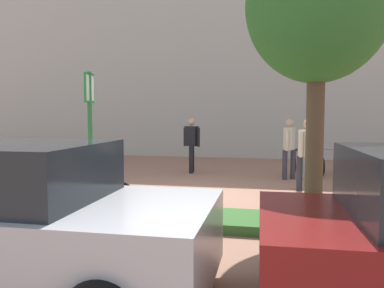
# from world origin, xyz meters

# --- Properties ---
(ground_plane) EXTENTS (60.00, 60.00, 0.00)m
(ground_plane) POSITION_xyz_m (0.00, 0.00, 0.00)
(ground_plane) COLOR #936651
(building_facade) EXTENTS (28.00, 1.20, 10.00)m
(building_facade) POSITION_xyz_m (0.00, 8.74, 5.00)
(building_facade) COLOR #B2ADA3
(building_facade) RESTS_ON ground
(planter_strip) EXTENTS (7.00, 1.10, 0.16)m
(planter_strip) POSITION_xyz_m (0.26, -1.99, 0.08)
(planter_strip) COLOR #336028
(planter_strip) RESTS_ON ground
(tree_sidewalk) EXTENTS (2.23, 2.23, 4.77)m
(tree_sidewalk) POSITION_xyz_m (2.58, -1.87, 3.51)
(tree_sidewalk) COLOR brown
(tree_sidewalk) RESTS_ON ground
(parking_sign_post) EXTENTS (0.08, 0.36, 2.57)m
(parking_sign_post) POSITION_xyz_m (-1.20, -1.99, 1.67)
(parking_sign_post) COLOR #2D7238
(parking_sign_post) RESTS_ON ground
(bike_at_sign) EXTENTS (1.68, 0.42, 0.86)m
(bike_at_sign) POSITION_xyz_m (-1.20, -1.88, 0.35)
(bike_at_sign) COLOR black
(bike_at_sign) RESTS_ON ground
(bike_rack_cluster) EXTENTS (2.66, 1.60, 0.83)m
(bike_rack_cluster) POSITION_xyz_m (3.65, 4.03, 0.35)
(bike_rack_cluster) COLOR #99999E
(bike_rack_cluster) RESTS_ON ground
(bollard_steel) EXTENTS (0.16, 0.16, 0.90)m
(bollard_steel) POSITION_xyz_m (2.86, 3.39, 0.45)
(bollard_steel) COLOR #ADADB2
(bollard_steel) RESTS_ON ground
(person_shirt_white) EXTENTS (0.48, 0.49, 1.72)m
(person_shirt_white) POSITION_xyz_m (2.75, 1.32, 0.98)
(person_shirt_white) COLOR #2D2D38
(person_shirt_white) RESTS_ON ground
(person_casual_tan) EXTENTS (0.37, 0.59, 1.72)m
(person_casual_tan) POSITION_xyz_m (2.40, 2.93, 0.98)
(person_casual_tan) COLOR #383342
(person_casual_tan) RESTS_ON ground
(person_suited_dark) EXTENTS (0.57, 0.51, 1.72)m
(person_suited_dark) POSITION_xyz_m (-0.57, 3.67, 0.98)
(person_suited_dark) COLOR black
(person_suited_dark) RESTS_ON ground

